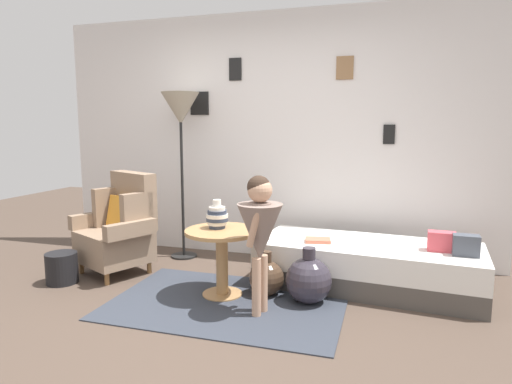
{
  "coord_description": "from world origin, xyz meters",
  "views": [
    {
      "loc": [
        1.25,
        -2.68,
        1.41
      ],
      "look_at": [
        0.15,
        0.95,
        0.85
      ],
      "focal_mm": 30.99,
      "sensor_mm": 36.0,
      "label": 1
    }
  ],
  "objects_px": {
    "side_table": "(222,248)",
    "daybed": "(367,265)",
    "person_child": "(260,228)",
    "book_on_daybed": "(318,240)",
    "vase_striped": "(217,217)",
    "demijohn_far": "(309,280)",
    "magazine_basket": "(62,268)",
    "armchair": "(120,228)",
    "demijohn_near": "(267,278)",
    "floor_lamp": "(181,115)"
  },
  "relations": [
    {
      "from": "floor_lamp",
      "to": "magazine_basket",
      "type": "relative_size",
      "value": 6.31
    },
    {
      "from": "daybed",
      "to": "magazine_basket",
      "type": "distance_m",
      "value": 2.76
    },
    {
      "from": "person_child",
      "to": "side_table",
      "type": "bearing_deg",
      "value": 146.38
    },
    {
      "from": "daybed",
      "to": "book_on_daybed",
      "type": "distance_m",
      "value": 0.49
    },
    {
      "from": "demijohn_near",
      "to": "person_child",
      "type": "bearing_deg",
      "value": -82.15
    },
    {
      "from": "daybed",
      "to": "person_child",
      "type": "height_order",
      "value": "person_child"
    },
    {
      "from": "side_table",
      "to": "demijohn_far",
      "type": "relative_size",
      "value": 1.34
    },
    {
      "from": "side_table",
      "to": "magazine_basket",
      "type": "bearing_deg",
      "value": -174.79
    },
    {
      "from": "daybed",
      "to": "side_table",
      "type": "xyz_separation_m",
      "value": [
        -1.16,
        -0.56,
        0.21
      ]
    },
    {
      "from": "demijohn_far",
      "to": "daybed",
      "type": "bearing_deg",
      "value": 49.48
    },
    {
      "from": "demijohn_near",
      "to": "vase_striped",
      "type": "bearing_deg",
      "value": -170.17
    },
    {
      "from": "vase_striped",
      "to": "magazine_basket",
      "type": "distance_m",
      "value": 1.56
    },
    {
      "from": "armchair",
      "to": "side_table",
      "type": "distance_m",
      "value": 1.21
    },
    {
      "from": "armchair",
      "to": "side_table",
      "type": "height_order",
      "value": "armchair"
    },
    {
      "from": "person_child",
      "to": "vase_striped",
      "type": "bearing_deg",
      "value": 145.85
    },
    {
      "from": "daybed",
      "to": "magazine_basket",
      "type": "relative_size",
      "value": 7.03
    },
    {
      "from": "book_on_daybed",
      "to": "demijohn_near",
      "type": "xyz_separation_m",
      "value": [
        -0.37,
        -0.36,
        -0.26
      ]
    },
    {
      "from": "armchair",
      "to": "demijohn_far",
      "type": "relative_size",
      "value": 2.12
    },
    {
      "from": "person_child",
      "to": "daybed",
      "type": "bearing_deg",
      "value": 48.24
    },
    {
      "from": "demijohn_near",
      "to": "daybed",
      "type": "bearing_deg",
      "value": 29.26
    },
    {
      "from": "daybed",
      "to": "demijohn_far",
      "type": "bearing_deg",
      "value": -130.52
    },
    {
      "from": "side_table",
      "to": "book_on_daybed",
      "type": "distance_m",
      "value": 0.87
    },
    {
      "from": "side_table",
      "to": "magazine_basket",
      "type": "xyz_separation_m",
      "value": [
        -1.51,
        -0.14,
        -0.27
      ]
    },
    {
      "from": "demijohn_near",
      "to": "demijohn_far",
      "type": "distance_m",
      "value": 0.37
    },
    {
      "from": "book_on_daybed",
      "to": "side_table",
      "type": "bearing_deg",
      "value": -146.84
    },
    {
      "from": "floor_lamp",
      "to": "daybed",
      "type": "bearing_deg",
      "value": -10.69
    },
    {
      "from": "side_table",
      "to": "person_child",
      "type": "relative_size",
      "value": 0.58
    },
    {
      "from": "armchair",
      "to": "person_child",
      "type": "distance_m",
      "value": 1.7
    },
    {
      "from": "side_table",
      "to": "magazine_basket",
      "type": "height_order",
      "value": "side_table"
    },
    {
      "from": "book_on_daybed",
      "to": "magazine_basket",
      "type": "relative_size",
      "value": 0.79
    },
    {
      "from": "demijohn_far",
      "to": "magazine_basket",
      "type": "bearing_deg",
      "value": -175.02
    },
    {
      "from": "armchair",
      "to": "floor_lamp",
      "type": "xyz_separation_m",
      "value": [
        0.36,
        0.63,
        1.1
      ]
    },
    {
      "from": "daybed",
      "to": "floor_lamp",
      "type": "distance_m",
      "value": 2.41
    },
    {
      "from": "demijohn_far",
      "to": "magazine_basket",
      "type": "distance_m",
      "value": 2.24
    },
    {
      "from": "person_child",
      "to": "demijohn_far",
      "type": "height_order",
      "value": "person_child"
    },
    {
      "from": "person_child",
      "to": "book_on_daybed",
      "type": "xyz_separation_m",
      "value": [
        0.32,
        0.75,
        -0.26
      ]
    },
    {
      "from": "person_child",
      "to": "magazine_basket",
      "type": "height_order",
      "value": "person_child"
    },
    {
      "from": "daybed",
      "to": "vase_striped",
      "type": "height_order",
      "value": "vase_striped"
    },
    {
      "from": "armchair",
      "to": "daybed",
      "type": "height_order",
      "value": "armchair"
    },
    {
      "from": "vase_striped",
      "to": "person_child",
      "type": "relative_size",
      "value": 0.23
    },
    {
      "from": "person_child",
      "to": "demijohn_near",
      "type": "xyz_separation_m",
      "value": [
        -0.05,
        0.39,
        -0.52
      ]
    },
    {
      "from": "armchair",
      "to": "magazine_basket",
      "type": "relative_size",
      "value": 3.46
    },
    {
      "from": "vase_striped",
      "to": "magazine_basket",
      "type": "height_order",
      "value": "vase_striped"
    },
    {
      "from": "floor_lamp",
      "to": "person_child",
      "type": "relative_size",
      "value": 1.66
    },
    {
      "from": "side_table",
      "to": "demijohn_near",
      "type": "bearing_deg",
      "value": 17.94
    },
    {
      "from": "person_child",
      "to": "magazine_basket",
      "type": "distance_m",
      "value": 2.0
    },
    {
      "from": "vase_striped",
      "to": "demijohn_near",
      "type": "bearing_deg",
      "value": 9.83
    },
    {
      "from": "vase_striped",
      "to": "demijohn_far",
      "type": "xyz_separation_m",
      "value": [
        0.78,
        0.01,
        -0.48
      ]
    },
    {
      "from": "side_table",
      "to": "daybed",
      "type": "bearing_deg",
      "value": 25.99
    },
    {
      "from": "book_on_daybed",
      "to": "person_child",
      "type": "bearing_deg",
      "value": -113.05
    }
  ]
}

